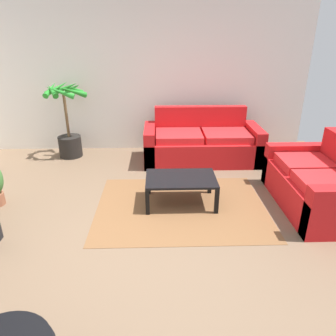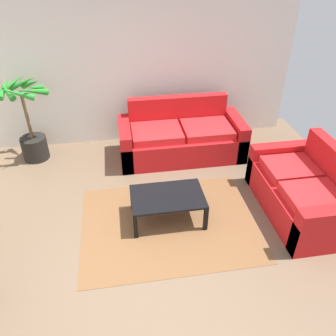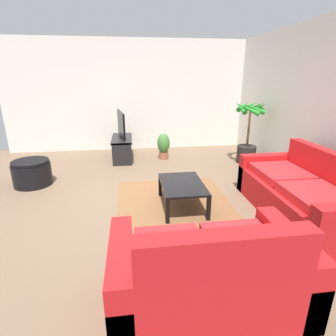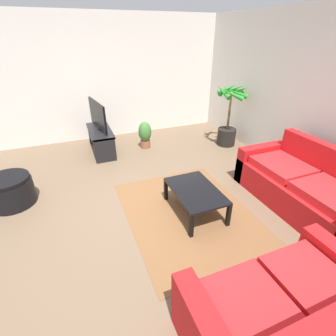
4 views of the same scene
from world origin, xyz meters
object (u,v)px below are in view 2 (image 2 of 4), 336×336
object	(u,v)px
couch_main	(181,138)
coffee_table	(168,199)
couch_loveseat	(304,192)
potted_palm	(30,127)

from	to	relation	value
couch_main	coffee_table	world-z (taller)	couch_main
couch_loveseat	potted_palm	distance (m)	4.17
potted_palm	coffee_table	bearing A→B (deg)	-43.48
couch_loveseat	coffee_table	xyz separation A→B (m)	(-1.78, 0.12, 0.03)
coffee_table	potted_palm	size ratio (longest dim) A/B	0.67
couch_main	coffee_table	bearing A→B (deg)	-107.06
coffee_table	potted_palm	distance (m)	2.64
couch_loveseat	coffee_table	distance (m)	1.78
couch_main	potted_palm	bearing A→B (deg)	173.64
couch_main	potted_palm	world-z (taller)	potted_palm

